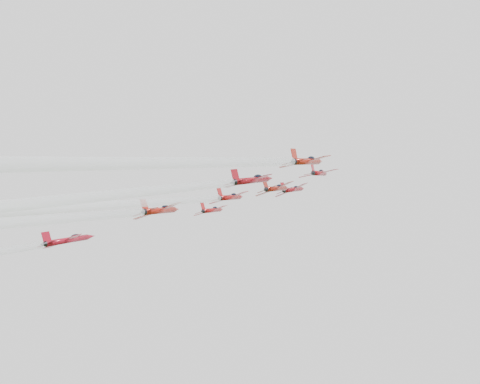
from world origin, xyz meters
The scene contains 7 objects.
jet_lead centered at (0.67, 26.08, 149.67)m, with size 9.60×12.34×7.62m.
jet_row2_left centered at (-15.10, 12.72, 142.10)m, with size 9.20×11.82×7.30m.
jet_row2_center centered at (3.77, 11.57, 141.46)m, with size 9.89×12.71×7.85m.
jet_row2_right centered at (15.74, 9.55, 140.31)m, with size 8.96×11.52×7.12m.
jet_center centered at (-1.14, -39.31, 112.58)m, with size 9.36×88.98×51.09m.
jet_rear_right centered at (12.71, -55.23, 103.58)m, with size 9.91×94.17×54.07m.
jet_rear_farright centered at (23.82, -53.62, 104.49)m, with size 9.58×91.03×52.26m.
Camera 1 is at (60.97, -91.72, 68.79)m, focal length 45.00 mm.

